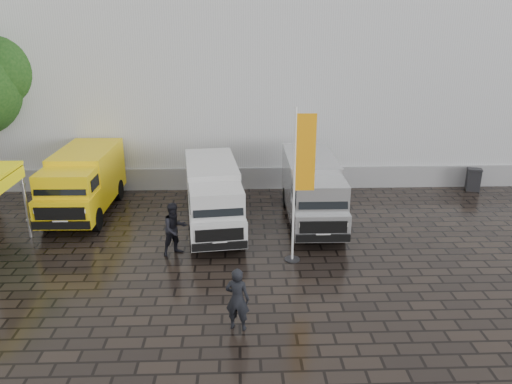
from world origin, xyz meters
TOP-DOWN VIEW (x-y plane):
  - ground at (0.00, 0.00)m, footprint 120.00×120.00m
  - exhibition_hall at (2.00, 16.00)m, footprint 44.00×16.00m
  - hall_plinth at (2.00, 7.95)m, footprint 44.00×0.15m
  - van_yellow at (-8.05, 5.14)m, footprint 2.16×5.40m
  - van_white at (-2.82, 3.46)m, footprint 2.46×5.67m
  - van_silver at (0.92, 4.00)m, footprint 1.89×5.59m
  - flagpole at (0.03, 0.74)m, footprint 0.88×0.50m
  - wheelie_bin at (8.82, 7.42)m, footprint 0.76×0.76m
  - person_front at (-1.93, -3.00)m, footprint 0.70×0.55m
  - person_tent at (-3.99, 1.32)m, footprint 1.11×1.06m

SIDE VIEW (x-z plane):
  - ground at x=0.00m, z-range 0.00..0.00m
  - hall_plinth at x=2.00m, z-range 0.00..1.00m
  - wheelie_bin at x=8.82m, z-range 0.00..1.02m
  - person_front at x=-1.93m, z-range 0.00..1.70m
  - person_tent at x=-3.99m, z-range 0.00..1.80m
  - van_white at x=-2.82m, z-range 0.00..2.38m
  - van_silver at x=0.92m, z-range 0.00..2.42m
  - van_yellow at x=-8.05m, z-range 0.00..2.47m
  - flagpole at x=0.03m, z-range 0.29..5.30m
  - exhibition_hall at x=2.00m, z-range 0.00..12.00m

